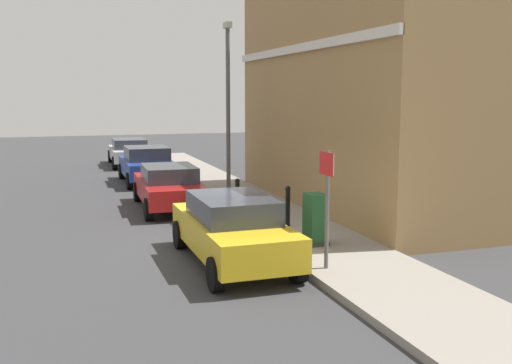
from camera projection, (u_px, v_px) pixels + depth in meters
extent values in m
plane|color=#38383A|center=(229.00, 247.00, 13.78)|extent=(80.00, 80.00, 0.00)
cube|color=gray|center=(237.00, 197.00, 20.02)|extent=(2.42, 30.00, 0.15)
cube|color=#9E7A4C|center=(397.00, 89.00, 18.55)|extent=(6.54, 11.00, 7.37)
cube|color=silver|center=(299.00, 48.00, 17.34)|extent=(0.12, 11.00, 0.24)
cube|color=gold|center=(233.00, 234.00, 12.30)|extent=(1.71, 4.32, 0.64)
cube|color=#2D333D|center=(232.00, 208.00, 12.22)|extent=(1.49, 2.23, 0.50)
cylinder|color=black|center=(180.00, 235.00, 13.60)|extent=(0.22, 0.64, 0.64)
cylinder|color=black|center=(245.00, 230.00, 14.10)|extent=(0.22, 0.64, 0.64)
cylinder|color=black|center=(216.00, 274.00, 10.59)|extent=(0.22, 0.64, 0.64)
cylinder|color=black|center=(297.00, 266.00, 11.09)|extent=(0.22, 0.64, 0.64)
cube|color=maroon|center=(169.00, 189.00, 18.25)|extent=(1.84, 4.34, 0.58)
cube|color=#2D333D|center=(169.00, 173.00, 18.07)|extent=(1.57, 2.07, 0.48)
cylinder|color=black|center=(137.00, 192.00, 19.57)|extent=(0.24, 0.65, 0.64)
cylinder|color=black|center=(186.00, 190.00, 20.04)|extent=(0.24, 0.65, 0.64)
cylinder|color=black|center=(149.00, 210.00, 16.54)|extent=(0.24, 0.65, 0.64)
cylinder|color=black|center=(206.00, 206.00, 17.01)|extent=(0.24, 0.65, 0.64)
cube|color=navy|center=(147.00, 167.00, 23.62)|extent=(1.83, 4.09, 0.61)
cube|color=#2D333D|center=(147.00, 153.00, 23.52)|extent=(1.61, 2.00, 0.54)
cylinder|color=black|center=(122.00, 171.00, 24.80)|extent=(0.22, 0.64, 0.64)
cylinder|color=black|center=(163.00, 170.00, 25.33)|extent=(0.22, 0.64, 0.64)
cylinder|color=black|center=(130.00, 181.00, 22.00)|extent=(0.22, 0.64, 0.64)
cylinder|color=black|center=(176.00, 179.00, 22.53)|extent=(0.22, 0.64, 0.64)
cube|color=#B7B7BC|center=(129.00, 153.00, 29.48)|extent=(1.86, 4.42, 0.56)
cube|color=#2D333D|center=(129.00, 144.00, 29.31)|extent=(1.60, 2.22, 0.48)
cylinder|color=black|center=(110.00, 156.00, 30.83)|extent=(0.23, 0.64, 0.64)
cylinder|color=black|center=(143.00, 155.00, 31.31)|extent=(0.23, 0.64, 0.64)
cylinder|color=black|center=(115.00, 163.00, 27.73)|extent=(0.23, 0.64, 0.64)
cylinder|color=black|center=(150.00, 162.00, 28.21)|extent=(0.23, 0.64, 0.64)
cube|color=#1E4C28|center=(315.00, 219.00, 13.36)|extent=(0.40, 0.55, 1.15)
cube|color=#333333|center=(315.00, 242.00, 13.44)|extent=(0.46, 0.61, 0.08)
cylinder|color=black|center=(288.00, 208.00, 15.23)|extent=(0.12, 0.12, 0.95)
sphere|color=black|center=(288.00, 189.00, 15.16)|extent=(0.14, 0.14, 0.14)
cylinder|color=black|center=(237.00, 198.00, 16.58)|extent=(0.12, 0.12, 0.95)
sphere|color=black|center=(237.00, 181.00, 16.51)|extent=(0.14, 0.14, 0.14)
cylinder|color=#59595B|center=(327.00, 210.00, 11.39)|extent=(0.08, 0.08, 2.30)
cube|color=white|center=(327.00, 164.00, 11.25)|extent=(0.03, 0.56, 0.40)
cube|color=red|center=(326.00, 164.00, 11.25)|extent=(0.01, 0.60, 0.44)
cylinder|color=#59595B|center=(228.00, 113.00, 20.00)|extent=(0.14, 0.14, 5.50)
cube|color=#A5A599|center=(228.00, 25.00, 19.58)|extent=(0.20, 0.44, 0.20)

